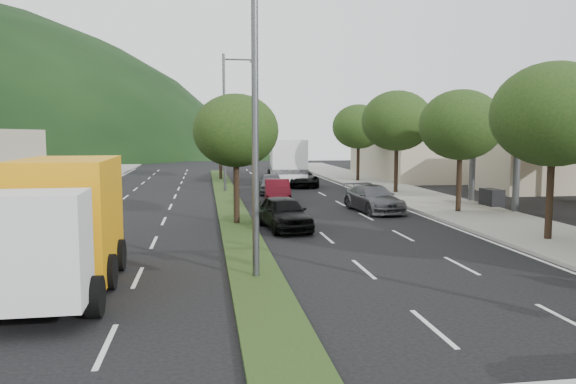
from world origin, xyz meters
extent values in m
cube|color=gray|center=(12.50, 25.00, 0.07)|extent=(5.00, 90.00, 0.15)
cube|color=#213914|center=(0.00, 28.00, 0.06)|extent=(1.60, 56.00, 0.12)
cube|color=silver|center=(19.00, 22.00, 5.00)|extent=(12.00, 8.00, 0.50)
cube|color=#DDA20B|center=(19.00, 22.00, 4.65)|extent=(12.20, 8.20, 0.50)
cylinder|color=#47494C|center=(15.00, 19.50, 2.30)|extent=(0.36, 0.36, 4.60)
cylinder|color=#47494C|center=(15.00, 24.50, 2.30)|extent=(0.36, 0.36, 4.60)
cube|color=black|center=(15.00, 22.00, 0.55)|extent=(0.80, 1.60, 1.10)
cube|color=beige|center=(19.50, 44.00, 2.60)|extent=(10.00, 16.00, 5.20)
cylinder|color=black|center=(12.00, 12.00, 2.05)|extent=(0.28, 0.28, 3.81)
ellipsoid|color=#193311|center=(12.00, 12.00, 5.05)|extent=(4.80, 4.80, 4.08)
cylinder|color=black|center=(12.00, 20.00, 1.94)|extent=(0.28, 0.28, 3.58)
ellipsoid|color=#193311|center=(12.00, 20.00, 4.76)|extent=(4.40, 4.40, 3.74)
cylinder|color=black|center=(12.00, 30.00, 2.11)|extent=(0.28, 0.28, 3.92)
ellipsoid|color=#193311|center=(12.00, 30.00, 5.19)|extent=(5.00, 5.00, 4.25)
cylinder|color=black|center=(12.00, 40.00, 2.00)|extent=(0.28, 0.28, 3.70)
ellipsoid|color=#193311|center=(12.00, 40.00, 4.90)|extent=(4.60, 4.60, 3.91)
cylinder|color=black|center=(0.00, 18.00, 1.80)|extent=(0.28, 0.28, 3.36)
ellipsoid|color=#193311|center=(0.00, 18.00, 4.44)|extent=(4.00, 4.00, 3.40)
cylinder|color=black|center=(0.00, 44.00, 2.02)|extent=(0.28, 0.28, 3.81)
ellipsoid|color=#193311|center=(0.00, 44.00, 5.02)|extent=(4.80, 4.80, 4.08)
cylinder|color=#47494C|center=(0.00, 8.00, 5.00)|extent=(0.20, 0.20, 10.00)
cylinder|color=#47494C|center=(0.00, 33.00, 5.00)|extent=(0.20, 0.20, 10.00)
cylinder|color=#47494C|center=(1.10, 33.00, 9.60)|extent=(2.20, 0.12, 0.12)
cube|color=#47494C|center=(2.20, 33.00, 9.50)|extent=(0.60, 0.25, 0.18)
imported|color=black|center=(-5.96, 9.87, 0.64)|extent=(2.37, 4.71, 1.28)
imported|color=black|center=(2.02, 16.48, 0.76)|extent=(2.36, 4.63, 1.51)
imported|color=#4F4F54|center=(7.74, 21.48, 0.73)|extent=(2.66, 5.23, 1.45)
imported|color=#490C14|center=(3.02, 26.48, 0.71)|extent=(1.87, 4.45, 1.43)
imported|color=black|center=(6.29, 36.48, 0.71)|extent=(2.48, 5.14, 1.41)
imported|color=#4E4E53|center=(3.23, 31.48, 0.74)|extent=(2.15, 4.50, 1.49)
cube|color=silver|center=(-5.30, 4.62, 1.76)|extent=(2.45, 1.83, 2.53)
cube|color=orange|center=(-5.41, 8.70, 1.87)|extent=(2.66, 4.69, 3.42)
cube|color=black|center=(-5.39, 7.82, 0.50)|extent=(2.38, 6.45, 0.33)
cylinder|color=black|center=(-4.05, 5.12, 0.50)|extent=(0.36, 1.00, 0.99)
cylinder|color=black|center=(-4.11, 7.52, 0.50)|extent=(0.36, 1.00, 0.99)
cylinder|color=black|center=(-6.64, 7.45, 0.50)|extent=(0.36, 1.00, 0.99)
cylinder|color=black|center=(-4.17, 9.70, 0.50)|extent=(0.36, 1.00, 0.99)
cylinder|color=black|center=(-6.70, 9.64, 0.50)|extent=(0.36, 1.00, 0.99)
cube|color=white|center=(5.58, 39.58, 2.15)|extent=(3.67, 10.13, 3.30)
cube|color=slate|center=(5.58, 39.58, 1.32)|extent=(3.73, 10.13, 0.39)
cylinder|color=black|center=(4.58, 43.66, 0.50)|extent=(0.48, 1.02, 0.99)
cylinder|color=black|center=(7.32, 43.40, 0.50)|extent=(0.48, 1.02, 0.99)
cylinder|color=black|center=(4.47, 42.47, 0.50)|extent=(0.48, 1.02, 0.99)
cylinder|color=black|center=(7.21, 42.22, 0.50)|extent=(0.48, 1.02, 0.99)
cylinder|color=black|center=(3.87, 36.16, 0.50)|extent=(0.48, 1.02, 0.99)
cylinder|color=black|center=(6.61, 35.90, 0.50)|extent=(0.48, 1.02, 0.99)
camera|label=1|loc=(-1.46, -8.22, 4.31)|focal=35.00mm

